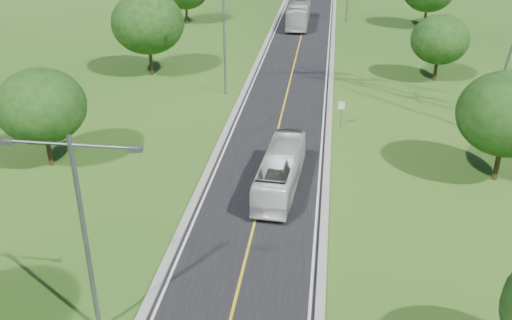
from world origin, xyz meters
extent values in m
plane|color=#1D4C15|center=(0.00, 60.00, 0.00)|extent=(260.00, 260.00, 0.00)
cube|color=black|center=(0.00, 66.00, 0.03)|extent=(8.00, 150.00, 0.06)
cube|color=gray|center=(-4.25, 66.00, 0.11)|extent=(0.50, 150.00, 0.22)
cube|color=gray|center=(4.25, 66.00, 0.11)|extent=(0.50, 150.00, 0.22)
cylinder|color=slate|center=(5.20, 38.00, 1.20)|extent=(0.08, 0.08, 2.40)
cube|color=white|center=(5.20, 37.97, 2.00)|extent=(0.55, 0.04, 0.70)
cylinder|color=slate|center=(-6.00, 12.00, 5.00)|extent=(0.22, 0.22, 10.00)
cylinder|color=slate|center=(-7.40, 12.00, 9.60)|extent=(2.80, 0.12, 0.12)
cylinder|color=slate|center=(-4.60, 12.00, 9.60)|extent=(2.80, 0.12, 0.12)
cube|color=slate|center=(-8.70, 12.00, 9.55)|extent=(0.50, 0.25, 0.18)
cube|color=slate|center=(-3.30, 12.00, 9.55)|extent=(0.50, 0.25, 0.18)
cylinder|color=slate|center=(-6.00, 45.00, 5.00)|extent=(0.22, 0.22, 10.00)
cylinder|color=black|center=(-16.00, 28.00, 1.35)|extent=(0.36, 0.36, 2.70)
ellipsoid|color=#15370F|center=(-16.00, 28.00, 4.65)|extent=(6.30, 6.30, 5.36)
cylinder|color=black|center=(-15.00, 50.00, 1.62)|extent=(0.36, 0.36, 3.24)
ellipsoid|color=#15370F|center=(-15.00, 50.00, 5.58)|extent=(7.56, 7.56, 6.43)
cylinder|color=black|center=(-17.00, 74.00, 1.44)|extent=(0.36, 0.36, 2.88)
cylinder|color=black|center=(16.00, 30.00, 1.44)|extent=(0.36, 0.36, 2.88)
ellipsoid|color=#15370F|center=(16.00, 30.00, 4.96)|extent=(6.72, 6.72, 5.71)
cylinder|color=black|center=(15.00, 52.00, 1.26)|extent=(0.36, 0.36, 2.52)
ellipsoid|color=#15370F|center=(15.00, 52.00, 4.34)|extent=(5.88, 5.88, 5.00)
cylinder|color=black|center=(17.00, 76.00, 1.53)|extent=(0.36, 0.36, 3.06)
imported|color=white|center=(1.13, 26.61, 1.40)|extent=(2.87, 9.74, 2.68)
imported|color=silver|center=(-0.80, 75.00, 1.75)|extent=(2.86, 12.12, 3.38)
camera|label=1|loc=(4.01, -7.35, 19.06)|focal=40.00mm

